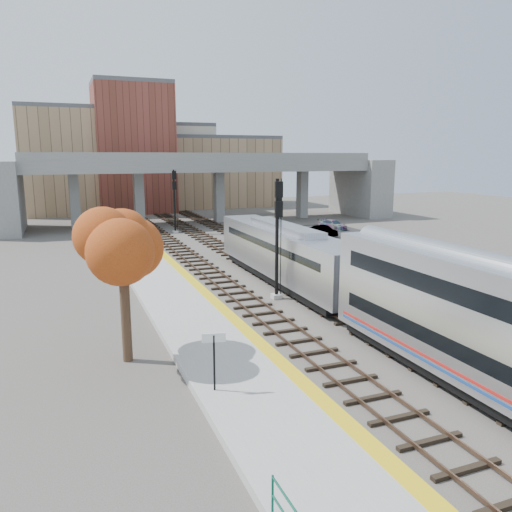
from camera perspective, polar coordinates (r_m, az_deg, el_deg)
name	(u,v)px	position (r m, az deg, el deg)	size (l,w,h in m)	color
ground	(345,329)	(27.48, 10.08, -8.16)	(160.00, 160.00, 0.00)	#47423D
platform	(215,344)	(24.60, -4.70, -9.96)	(4.50, 60.00, 0.35)	#9E9E99
yellow_strip	(252,335)	(25.10, -0.50, -9.03)	(0.70, 60.00, 0.01)	yellow
tracks	(270,275)	(38.55, 1.57, -2.17)	(10.70, 95.00, 0.25)	black
overpass	(204,180)	(69.60, -5.95, 8.61)	(54.00, 12.00, 9.50)	slate
buildings_far	(150,163)	(89.81, -12.05, 10.36)	(43.00, 21.00, 20.60)	tan
parking_lot	(321,236)	(57.88, 7.49, 2.26)	(14.00, 18.00, 0.04)	black
locomotive	(284,253)	(35.85, 3.26, 0.38)	(3.02, 19.05, 4.10)	#A8AAB2
signal_mast_near	(277,239)	(31.60, 2.45, 1.98)	(0.60, 0.64, 7.72)	#9E9E99
signal_mast_mid	(278,230)	(41.54, 2.57, 2.93)	(0.60, 0.64, 6.35)	#9E9E99
signal_mast_far	(175,201)	(60.11, -9.29, 6.19)	(0.60, 0.64, 7.52)	#9E9E99
station_sign	(214,350)	(19.07, -4.82, -10.62)	(0.89, 0.25, 2.27)	black
tree	(122,238)	(22.27, -15.11, 2.01)	(3.60, 3.60, 7.60)	#382619
car_a	(315,242)	(50.59, 6.72, 1.64)	(1.36, 3.38, 1.15)	#99999E
car_b	(323,231)	(58.00, 7.72, 2.88)	(1.26, 3.62, 1.19)	#99999E
car_c	(333,225)	(63.45, 8.78, 3.58)	(1.66, 4.07, 1.18)	#99999E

